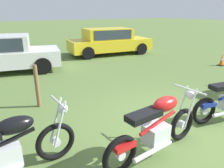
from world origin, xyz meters
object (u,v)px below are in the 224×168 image
object	(u,v)px
motorcycle_black	(5,150)
traffic_cone	(222,60)
car_white	(0,52)
fence_post_wooden	(37,86)
car_yellow	(109,40)
motorcycle_red	(157,128)

from	to	relation	value
motorcycle_black	traffic_cone	world-z (taller)	motorcycle_black
car_white	motorcycle_black	bearing A→B (deg)	-82.42
fence_post_wooden	motorcycle_black	bearing A→B (deg)	-113.89
car_yellow	fence_post_wooden	world-z (taller)	car_yellow
motorcycle_black	fence_post_wooden	world-z (taller)	fence_post_wooden
car_white	traffic_cone	bearing A→B (deg)	-13.05
traffic_cone	fence_post_wooden	bearing A→B (deg)	179.92
traffic_cone	motorcycle_black	bearing A→B (deg)	-166.05
motorcycle_black	car_white	world-z (taller)	car_white
traffic_cone	motorcycle_red	bearing A→B (deg)	-156.53
motorcycle_red	traffic_cone	size ratio (longest dim) A/B	4.12
car_white	fence_post_wooden	distance (m)	4.11
motorcycle_black	traffic_cone	bearing A→B (deg)	11.84
car_yellow	traffic_cone	world-z (taller)	car_yellow
fence_post_wooden	traffic_cone	xyz separation A→B (m)	(8.00, -0.01, -0.31)
motorcycle_red	fence_post_wooden	world-z (taller)	fence_post_wooden
motorcycle_black	fence_post_wooden	bearing A→B (deg)	63.99
motorcycle_red	traffic_cone	xyz separation A→B (m)	(6.82, 2.96, -0.26)
car_white	fence_post_wooden	world-z (taller)	car_white
motorcycle_black	car_white	distance (m)	6.37
motorcycle_black	car_white	xyz separation A→B (m)	(0.60, 6.33, 0.32)
car_yellow	motorcycle_red	bearing A→B (deg)	-108.50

